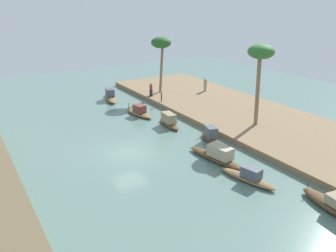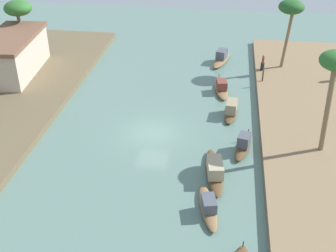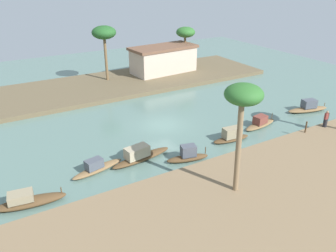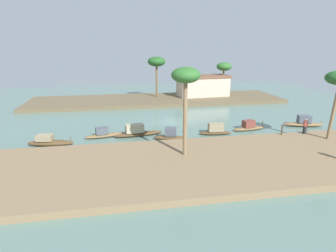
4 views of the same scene
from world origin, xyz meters
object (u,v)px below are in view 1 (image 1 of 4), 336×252
at_px(sampan_midstream, 217,155).
at_px(sampan_near_left_bank, 334,205).
at_px(sampan_upstream_small, 110,96).
at_px(mooring_post, 161,97).
at_px(person_on_near_bank, 151,91).
at_px(person_by_mooring, 205,85).
at_px(palm_tree_left_near, 261,56).
at_px(sampan_open_hull, 169,121).
at_px(palm_tree_left_far, 161,44).
at_px(sampan_with_red_awning, 139,112).
at_px(sampan_downstream_large, 249,177).
at_px(sampan_foreground, 211,137).

distance_m(sampan_midstream, sampan_near_left_bank, 8.78).
distance_m(sampan_upstream_small, mooring_post, 6.69).
relative_size(person_on_near_bank, mooring_post, 1.50).
relative_size(person_by_mooring, palm_tree_left_near, 0.23).
bearing_deg(mooring_post, sampan_open_hull, 155.61).
bearing_deg(sampan_near_left_bank, sampan_open_hull, 9.72).
relative_size(sampan_near_left_bank, palm_tree_left_far, 0.68).
distance_m(sampan_open_hull, person_by_mooring, 12.31).
distance_m(sampan_near_left_bank, mooring_post, 23.46).
xyz_separation_m(sampan_open_hull, sampan_near_left_bank, (-17.17, -0.56, -0.10)).
xyz_separation_m(sampan_with_red_awning, sampan_downstream_large, (-16.41, 0.21, -0.01)).
relative_size(sampan_with_red_awning, sampan_downstream_large, 0.99).
relative_size(sampan_upstream_small, person_by_mooring, 2.91).
bearing_deg(sampan_upstream_small, sampan_near_left_bank, -162.35).
height_order(sampan_midstream, palm_tree_left_far, palm_tree_left_far).
distance_m(sampan_near_left_bank, sampan_foreground, 11.94).
distance_m(sampan_near_left_bank, sampan_downstream_large, 5.42).
bearing_deg(sampan_midstream, palm_tree_left_far, -26.20).
distance_m(mooring_post, palm_tree_left_near, 13.05).
distance_m(sampan_midstream, palm_tree_left_far, 20.26).
height_order(sampan_near_left_bank, sampan_foreground, sampan_foreground).
height_order(person_by_mooring, palm_tree_left_far, palm_tree_left_far).
bearing_deg(person_on_near_bank, palm_tree_left_near, -158.67).
distance_m(sampan_foreground, palm_tree_left_near, 8.29).
xyz_separation_m(sampan_midstream, mooring_post, (14.70, -3.78, 0.56)).
height_order(sampan_near_left_bank, sampan_downstream_large, sampan_near_left_bank).
relative_size(person_by_mooring, mooring_post, 1.57).
bearing_deg(person_by_mooring, sampan_with_red_awning, -67.94).
relative_size(person_on_near_bank, palm_tree_left_far, 0.24).
height_order(sampan_midstream, sampan_upstream_small, sampan_upstream_small).
xyz_separation_m(person_on_near_bank, mooring_post, (-2.57, 0.08, -0.12)).
distance_m(sampan_foreground, mooring_post, 11.58).
bearing_deg(sampan_downstream_large, palm_tree_left_near, -59.30).
xyz_separation_m(sampan_midstream, person_by_mooring, (15.87, -10.82, 0.76)).
relative_size(person_on_near_bank, person_by_mooring, 0.96).
distance_m(sampan_open_hull, sampan_with_red_awning, 4.48).
bearing_deg(sampan_near_left_bank, sampan_downstream_large, 26.40).
bearing_deg(person_on_near_bank, sampan_upstream_small, 63.25).
distance_m(sampan_midstream, person_by_mooring, 19.23).
distance_m(sampan_open_hull, sampan_foreground, 5.32).
xyz_separation_m(person_on_near_bank, palm_tree_left_far, (1.19, -2.13, 5.16)).
bearing_deg(sampan_near_left_bank, sampan_upstream_small, 11.35).
distance_m(person_on_near_bank, palm_tree_left_near, 15.24).
height_order(sampan_foreground, palm_tree_left_far, palm_tree_left_far).
distance_m(sampan_near_left_bank, palm_tree_left_near, 14.90).
relative_size(person_on_near_bank, palm_tree_left_near, 0.22).
xyz_separation_m(sampan_open_hull, sampan_downstream_large, (-12.03, 1.17, -0.13)).
bearing_deg(mooring_post, sampan_near_left_bank, 174.51).
height_order(person_by_mooring, palm_tree_left_near, palm_tree_left_near).
distance_m(sampan_open_hull, sampan_downstream_large, 12.09).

